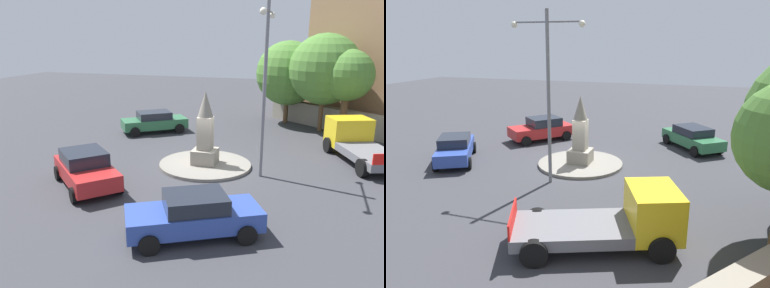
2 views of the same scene
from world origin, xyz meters
The scene contains 12 objects.
ground_plane centered at (0.00, 0.00, 0.00)m, with size 80.00×80.00×0.00m, color #38383D.
traffic_island centered at (0.00, 0.00, 0.08)m, with size 4.53×4.53×0.15m, color gray.
monument centered at (0.00, 0.00, 1.63)m, with size 1.17×1.17×3.58m.
streetlamp centered at (0.60, 2.80, 4.67)m, with size 3.37×0.28×7.75m.
car_red_near_island centered at (4.03, -4.15, 0.79)m, with size 4.13×4.27×1.53m.
car_green_waiting centered at (-5.63, -5.06, 0.74)m, with size 3.90×4.39×1.40m.
car_blue_approaching centered at (6.76, 1.52, 0.75)m, with size 3.53×4.58×1.45m.
truck_yellow_parked_right centered at (-3.60, 7.26, 0.92)m, with size 5.70×3.91×1.94m.
stone_boundary_wall centered at (-9.18, 7.22, 0.76)m, with size 12.97×0.70×1.51m, color gray.
tree_near_wall centered at (-11.21, 3.02, 3.62)m, with size 4.56×4.56×5.91m.
tree_mid_cluster centered at (-9.32, 5.43, 4.11)m, with size 4.60×4.60×6.41m.
tree_far_corner centered at (-8.27, 6.77, 3.84)m, with size 3.18×3.18×5.47m.
Camera 1 is at (17.45, 4.82, 6.27)m, focal length 36.09 mm.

